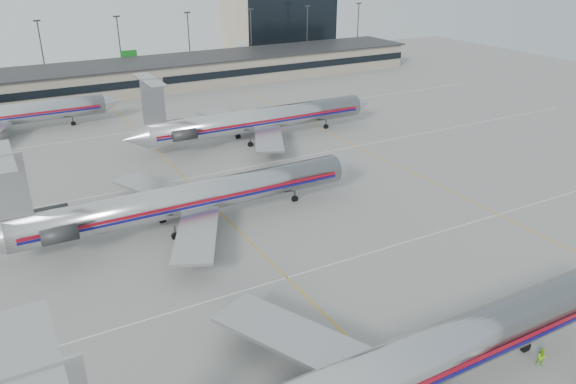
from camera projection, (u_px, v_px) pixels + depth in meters
ground at (343, 333)px, 48.26m from camera, size 260.00×260.00×0.00m
apron_markings at (287, 278)px, 56.27m from camera, size 160.00×0.15×0.02m
terminal at (97, 80)px, 125.53m from camera, size 162.00×17.00×6.25m
light_mast_row at (82, 47)px, 134.61m from camera, size 163.60×0.40×15.28m
distant_building at (278, 11)px, 173.41m from camera, size 30.00×20.00×25.00m
jet_foreground at (368, 382)px, 37.36m from camera, size 50.49×29.73×13.22m
jet_second_row at (183, 199)px, 65.19m from camera, size 46.74×27.52×12.24m
jet_third_row at (255, 120)px, 94.85m from camera, size 46.11×28.36×12.61m
belt_loader at (410, 364)px, 43.70m from camera, size 4.42×1.49×2.33m
ramp_worker_near at (488, 350)px, 44.68m from camera, size 0.73×0.84×1.93m
ramp_worker_far at (542, 358)px, 44.13m from camera, size 0.98×0.97×1.60m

